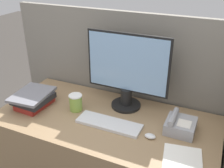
% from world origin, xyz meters
% --- Properties ---
extents(cubicle_panel_rear, '(1.88, 0.04, 1.41)m').
position_xyz_m(cubicle_panel_rear, '(0.00, 0.75, 0.71)').
color(cubicle_panel_rear, gray).
rests_on(cubicle_panel_rear, ground_plane).
extents(desk, '(1.48, 0.71, 0.78)m').
position_xyz_m(desk, '(0.00, 0.36, 0.39)').
color(desk, '#937551').
rests_on(desk, ground_plane).
extents(monitor, '(0.58, 0.21, 0.54)m').
position_xyz_m(monitor, '(0.07, 0.56, 1.05)').
color(monitor, black).
rests_on(monitor, desk).
extents(keyboard, '(0.42, 0.14, 0.02)m').
position_xyz_m(keyboard, '(0.05, 0.30, 0.79)').
color(keyboard, silver).
rests_on(keyboard, desk).
extents(mouse, '(0.07, 0.05, 0.03)m').
position_xyz_m(mouse, '(0.34, 0.28, 0.79)').
color(mouse, silver).
rests_on(mouse, desk).
extents(coffee_cup, '(0.09, 0.09, 0.12)m').
position_xyz_m(coffee_cup, '(-0.23, 0.37, 0.84)').
color(coffee_cup, '#8CB247').
rests_on(coffee_cup, desk).
extents(book_stack, '(0.26, 0.32, 0.10)m').
position_xyz_m(book_stack, '(-0.54, 0.29, 0.83)').
color(book_stack, maroon).
rests_on(book_stack, desk).
extents(desk_telephone, '(0.18, 0.18, 0.11)m').
position_xyz_m(desk_telephone, '(0.48, 0.42, 0.82)').
color(desk_telephone, '#99999E').
rests_on(desk_telephone, desk).
extents(paper_pile, '(0.24, 0.26, 0.01)m').
position_xyz_m(paper_pile, '(0.55, 0.16, 0.78)').
color(paper_pile, white).
rests_on(paper_pile, desk).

